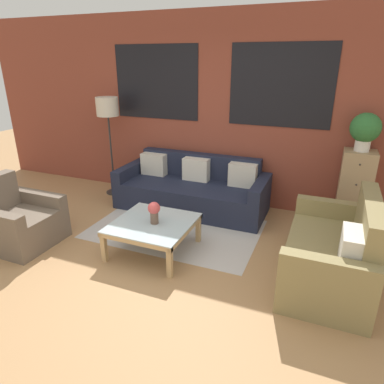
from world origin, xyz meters
The scene contains 11 objects.
ground_plane centered at (0.00, 0.00, 0.00)m, with size 16.00×16.00×0.00m, color #AD7F51.
wall_back_brick centered at (0.00, 2.44, 1.41)m, with size 8.40×0.09×2.80m.
rug centered at (-0.10, 1.20, 0.00)m, with size 2.21×1.43×0.00m.
couch_dark centered at (-0.16, 1.95, 0.28)m, with size 2.23×0.88×0.78m.
settee_vintage centered at (1.86, 0.76, 0.31)m, with size 0.80×1.47×0.92m.
armchair_corner centered at (-1.72, 0.15, 0.28)m, with size 0.80×0.79×0.84m.
coffee_table centered at (-0.10, 0.60, 0.32)m, with size 0.89×0.89×0.38m.
floor_lamp centered at (-1.63, 2.03, 1.36)m, with size 0.35×0.35×1.59m.
drawer_cabinet centered at (2.06, 2.19, 0.53)m, with size 0.40×0.36×1.05m.
potted_plant centered at (2.06, 2.19, 1.33)m, with size 0.37×0.37×0.48m.
flower_vase centered at (-0.07, 0.58, 0.53)m, with size 0.14×0.14×0.26m.
Camera 1 is at (1.67, -2.53, 2.14)m, focal length 32.00 mm.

